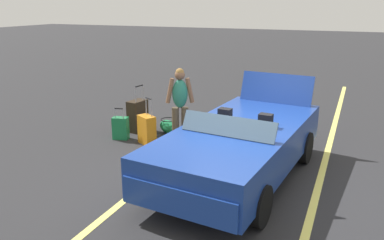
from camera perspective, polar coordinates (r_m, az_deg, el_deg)
ground_plane at (r=6.96m, az=6.70°, el=-8.38°), size 80.00×80.00×0.00m
lot_line_near at (r=7.42m, az=-3.63°, el=-6.65°), size 18.00×0.12×0.01m
lot_line_mid at (r=6.75m, az=17.65°, el=-9.90°), size 18.00×0.12×0.01m
convertible_car at (r=6.56m, az=6.21°, el=-4.34°), size 4.29×2.16×1.53m
suitcase_large_black at (r=9.36m, az=-7.90°, el=0.62°), size 0.52×0.36×1.11m
suitcase_medium_bright at (r=8.50m, az=-6.56°, el=-1.39°), size 0.41×0.47×1.01m
suitcase_small_carryon at (r=8.89m, az=-10.31°, el=-1.16°), size 0.27×0.38×0.73m
duffel_bag at (r=9.18m, az=-3.39°, el=-0.96°), size 0.60×0.70×0.34m
traveler_person at (r=8.21m, az=-1.75°, el=2.54°), size 0.36×0.57×1.65m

